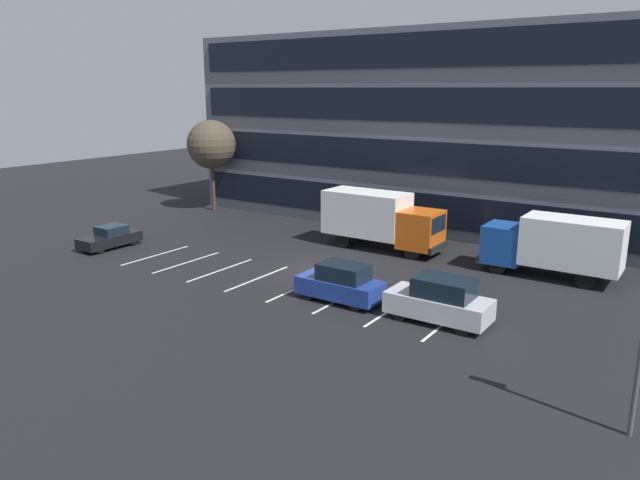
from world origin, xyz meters
name	(u,v)px	position (x,y,z in m)	size (l,w,h in m)	color
ground_plane	(310,269)	(0.00, 0.00, 0.00)	(120.00, 120.00, 0.00)	black
office_building	(440,128)	(0.00, 17.95, 7.20)	(37.89, 13.88, 14.40)	slate
lot_markings	(277,283)	(0.00, -3.07, 0.00)	(19.74, 5.40, 0.01)	silver
box_truck_orange	(380,218)	(1.12, 6.34, 2.09)	(8.02, 2.65, 3.72)	#D85914
box_truck_blue	(554,244)	(12.04, 6.34, 1.95)	(7.47, 2.47, 3.46)	#194799
suv_navy	(341,283)	(4.37, -3.55, 0.94)	(4.31, 1.83, 1.95)	navy
sedan_black	(110,238)	(-13.76, -3.47, 0.69)	(1.71, 4.09, 1.46)	black
suv_silver	(440,301)	(9.51, -3.33, 1.02)	(4.67, 1.98, 2.11)	silver
bare_tree	(211,145)	(-17.00, 9.62, 5.64)	(4.11, 4.11, 7.72)	#473323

